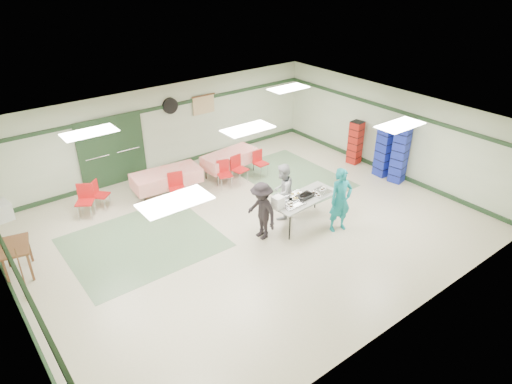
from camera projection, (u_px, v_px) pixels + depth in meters
floor at (249, 226)px, 11.83m from camera, size 11.00×11.00×0.00m
ceiling at (248, 128)px, 10.54m from camera, size 11.00×11.00×0.00m
wall_back at (163, 129)px, 14.32m from camera, size 11.00×0.00×11.00m
wall_front at (401, 271)px, 8.05m from camera, size 11.00×0.00×11.00m
wall_left at (5, 264)px, 8.23m from camera, size 0.00×9.00×9.00m
wall_right at (390, 131)px, 14.14m from camera, size 0.00×9.00×9.00m
trim_back at (161, 107)px, 13.97m from camera, size 11.00×0.06×0.10m
baseboard_back at (167, 166)px, 14.91m from camera, size 11.00×0.06×0.12m
baseboard_left at (24, 317)px, 8.86m from camera, size 0.06×9.00×0.12m
trim_right at (393, 109)px, 13.79m from camera, size 0.06×9.00×0.10m
baseboard_right at (384, 169)px, 14.74m from camera, size 0.06×9.00×0.12m
green_patch_a at (143, 242)px, 11.18m from camera, size 3.50×3.00×0.01m
green_patch_b at (291, 176)px, 14.38m from camera, size 2.50×3.50×0.01m
double_door_left at (97, 155)px, 13.24m from camera, size 0.90×0.06×2.10m
double_door_right at (127, 148)px, 13.75m from camera, size 0.90×0.06×2.10m
door_frame at (112, 152)px, 13.48m from camera, size 2.00×0.03×2.15m
wall_fan at (170, 106)px, 14.11m from camera, size 0.50×0.10×0.50m
scroll_banner at (204, 105)px, 14.85m from camera, size 0.80×0.02×0.60m
serving_table at (304, 199)px, 11.65m from camera, size 1.97×0.92×0.76m
sheet_tray_right at (321, 192)px, 11.83m from camera, size 0.58×0.46×0.02m
sheet_tray_mid at (297, 197)px, 11.63m from camera, size 0.58×0.46×0.02m
sheet_tray_left at (292, 204)px, 11.31m from camera, size 0.62×0.49×0.02m
baking_pan at (305, 196)px, 11.60m from camera, size 0.46×0.31×0.08m
foam_box_stack at (278, 202)px, 11.11m from camera, size 0.27×0.25×0.29m
volunteer_teal at (341, 200)px, 11.32m from camera, size 0.70×0.54×1.69m
volunteer_grey at (282, 192)px, 11.87m from camera, size 0.91×0.82×1.54m
volunteer_dark at (262, 211)px, 11.04m from camera, size 0.56×0.98×1.50m
dining_table_a at (230, 158)px, 14.23m from camera, size 1.84×0.96×0.77m
dining_table_b at (167, 177)px, 13.05m from camera, size 2.00×1.03×0.77m
chair_a at (238, 166)px, 13.80m from camera, size 0.46×0.46×0.87m
chair_b at (224, 171)px, 13.53m from camera, size 0.49×0.49×0.85m
chair_c at (259, 160)px, 14.25m from camera, size 0.40×0.40×0.82m
chair_d at (176, 185)px, 12.66m from camera, size 0.54×0.54×0.92m
chair_loose_a at (98, 192)px, 12.40m from camera, size 0.54×0.54×0.82m
chair_loose_b at (85, 197)px, 12.03m from camera, size 0.59×0.59×0.92m
crate_stack_blue_a at (385, 151)px, 14.10m from camera, size 0.44×0.44×1.66m
crate_stack_red at (355, 143)px, 14.96m from camera, size 0.42×0.42×1.44m
crate_stack_blue_b at (400, 154)px, 13.66m from camera, size 0.48×0.48×1.84m
printer_table at (15, 249)px, 9.83m from camera, size 0.77×1.01×0.74m
broom at (21, 271)px, 9.18m from camera, size 0.04×0.20×1.22m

